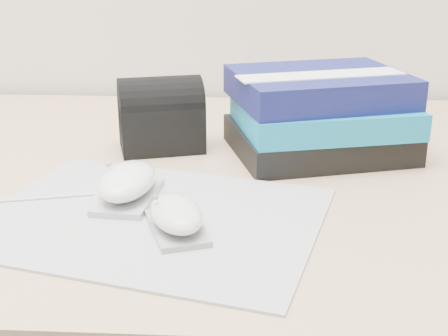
# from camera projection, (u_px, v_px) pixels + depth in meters

# --- Properties ---
(desk) EXTENTS (1.60, 0.80, 0.73)m
(desk) POSITION_uv_depth(u_px,v_px,m) (254.00, 287.00, 1.02)
(desk) COLOR tan
(desk) RESTS_ON ground
(mousepad) EXTENTS (0.44, 0.38, 0.00)m
(mousepad) POSITION_uv_depth(u_px,v_px,m) (151.00, 218.00, 0.72)
(mousepad) COLOR gray
(mousepad) RESTS_ON desk
(mouse_rear) EXTENTS (0.07, 0.12, 0.05)m
(mouse_rear) POSITION_uv_depth(u_px,v_px,m) (128.00, 184.00, 0.76)
(mouse_rear) COLOR #ADADAF
(mouse_rear) RESTS_ON mousepad
(mouse_front) EXTENTS (0.09, 0.11, 0.04)m
(mouse_front) POSITION_uv_depth(u_px,v_px,m) (176.00, 215.00, 0.68)
(mouse_front) COLOR #969698
(mouse_front) RESTS_ON mousepad
(book_stack) EXTENTS (0.29, 0.26, 0.12)m
(book_stack) POSITION_uv_depth(u_px,v_px,m) (320.00, 114.00, 0.92)
(book_stack) COLOR black
(book_stack) RESTS_ON desk
(pouch) EXTENTS (0.14, 0.12, 0.11)m
(pouch) POSITION_uv_depth(u_px,v_px,m) (161.00, 115.00, 0.94)
(pouch) COLOR black
(pouch) RESTS_ON desk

